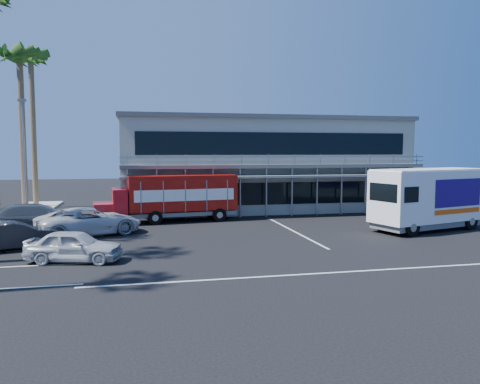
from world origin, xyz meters
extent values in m
plane|color=black|center=(0.00, 0.00, 0.00)|extent=(120.00, 120.00, 0.00)
cube|color=#9BA193|center=(3.00, 15.00, 3.50)|extent=(22.00, 10.00, 7.00)
cube|color=#515454|center=(3.00, 15.00, 7.15)|extent=(22.40, 10.40, 0.30)
cube|color=#515454|center=(3.00, 9.40, 3.60)|extent=(22.00, 1.20, 0.25)
cube|color=gray|center=(3.00, 8.85, 4.10)|extent=(22.00, 0.08, 0.90)
cube|color=slate|center=(3.00, 9.10, 2.90)|extent=(22.00, 1.80, 0.15)
cube|color=black|center=(3.00, 9.98, 1.60)|extent=(20.00, 0.06, 1.60)
cube|color=black|center=(3.00, 9.98, 5.20)|extent=(20.00, 0.06, 1.60)
cylinder|color=brown|center=(-14.70, 13.00, 5.50)|extent=(0.44, 0.44, 11.00)
sphere|color=#254C15|center=(-14.70, 13.00, 11.20)|extent=(1.10, 1.10, 1.10)
cylinder|color=brown|center=(-15.10, 18.50, 6.00)|extent=(0.44, 0.44, 12.00)
sphere|color=#254C15|center=(-15.10, 18.50, 12.20)|extent=(1.10, 1.10, 1.10)
cylinder|color=gray|center=(-14.20, 11.00, 4.00)|extent=(0.14, 0.14, 8.00)
cube|color=gray|center=(-14.20, 11.00, 8.00)|extent=(0.50, 0.25, 0.18)
cube|color=#A80D14|center=(-8.98, 7.95, 0.88)|extent=(1.44, 2.10, 1.06)
cube|color=#A80D14|center=(-8.02, 8.06, 1.36)|extent=(1.12, 2.28, 1.85)
cube|color=black|center=(-8.02, 8.06, 1.89)|extent=(0.25, 1.86, 0.62)
cube|color=#9E1609|center=(-4.00, 8.50, 1.94)|extent=(7.24, 2.96, 2.29)
cube|color=slate|center=(-4.00, 8.50, 0.57)|extent=(7.20, 2.63, 0.26)
cube|color=white|center=(-3.88, 7.40, 1.85)|extent=(6.44, 0.74, 0.75)
cube|color=white|center=(-4.12, 9.60, 1.85)|extent=(6.44, 0.74, 0.75)
cylinder|color=black|center=(-8.62, 7.02, 0.46)|extent=(0.94, 0.38, 0.92)
cylinder|color=black|center=(-8.83, 8.94, 0.46)|extent=(0.94, 0.38, 0.92)
cylinder|color=black|center=(-5.82, 7.33, 0.46)|extent=(0.94, 0.38, 0.92)
cylinder|color=black|center=(-6.03, 9.25, 0.46)|extent=(0.94, 0.38, 0.92)
cylinder|color=black|center=(-1.62, 7.79, 0.46)|extent=(0.94, 0.38, 0.92)
cylinder|color=black|center=(-1.83, 9.71, 0.46)|extent=(0.94, 0.38, 0.92)
cube|color=white|center=(9.99, 2.00, 2.06)|extent=(7.82, 4.42, 2.96)
cube|color=slate|center=(9.99, 2.00, 0.42)|extent=(7.46, 4.09, 0.37)
cube|color=black|center=(6.44, 1.02, 2.38)|extent=(0.61, 2.02, 1.01)
cube|color=white|center=(9.99, 2.00, 3.58)|extent=(7.66, 4.33, 0.08)
cube|color=#250B67|center=(11.15, 0.99, 2.28)|extent=(3.68, 1.04, 1.59)
cube|color=#250B67|center=(10.47, 3.46, 2.28)|extent=(3.68, 1.04, 1.59)
cube|color=#F2590C|center=(11.15, 0.98, 1.22)|extent=(3.68, 1.03, 0.26)
cylinder|color=black|center=(7.74, 0.22, 0.51)|extent=(1.05, 0.54, 1.02)
cylinder|color=black|center=(7.14, 2.38, 0.51)|extent=(1.05, 0.54, 1.02)
cylinder|color=black|center=(12.43, 1.51, 0.51)|extent=(1.05, 0.54, 1.02)
cylinder|color=black|center=(11.84, 3.67, 0.51)|extent=(1.05, 0.54, 1.02)
imported|color=#B6BABE|center=(-9.50, -2.00, 0.68)|extent=(4.22, 2.45, 1.35)
imported|color=black|center=(-12.50, 1.20, 0.66)|extent=(4.25, 2.67, 1.32)
imported|color=silver|center=(-9.50, 4.40, 0.78)|extent=(6.19, 4.54, 1.56)
imported|color=#343C46|center=(-12.50, 5.72, 0.85)|extent=(6.17, 3.44, 1.69)
imported|color=gray|center=(-12.50, 7.20, 0.78)|extent=(4.75, 2.32, 1.56)
camera|label=1|loc=(-6.77, -22.46, 4.66)|focal=35.00mm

